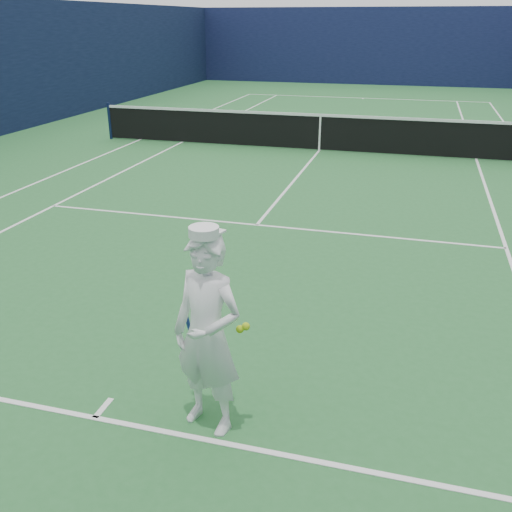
% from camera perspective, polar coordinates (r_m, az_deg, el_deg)
% --- Properties ---
extents(ground, '(80.00, 80.00, 0.00)m').
position_cam_1_polar(ground, '(16.12, 6.32, 10.40)').
color(ground, '#266630').
rests_on(ground, ground).
extents(court_markings, '(11.03, 23.83, 0.01)m').
position_cam_1_polar(court_markings, '(16.12, 6.33, 10.42)').
color(court_markings, white).
rests_on(court_markings, ground).
extents(windscreen_fence, '(20.12, 36.12, 4.00)m').
position_cam_1_polar(windscreen_fence, '(15.82, 6.65, 17.50)').
color(windscreen_fence, '#10153B').
rests_on(windscreen_fence, ground).
extents(tennis_net, '(12.88, 0.09, 1.07)m').
position_cam_1_polar(tennis_net, '(16.01, 6.41, 12.34)').
color(tennis_net, '#141E4C').
rests_on(tennis_net, ground).
extents(tennis_player, '(0.76, 0.66, 1.88)m').
position_cam_1_polar(tennis_player, '(4.84, -4.86, -7.84)').
color(tennis_player, white).
rests_on(tennis_player, ground).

